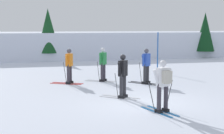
{
  "coord_description": "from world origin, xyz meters",
  "views": [
    {
      "loc": [
        -4.04,
        -11.38,
        2.78
      ],
      "look_at": [
        -0.36,
        3.63,
        0.9
      ],
      "focal_mm": 53.81,
      "sensor_mm": 36.0,
      "label": 1
    }
  ],
  "objects_px": {
    "skier_green": "(103,64)",
    "skier_orange": "(69,65)",
    "skier_blue": "(146,65)",
    "skier_white": "(163,84)",
    "skier_black": "(123,75)",
    "conifer_far_right": "(205,32)",
    "trail_marker_pole": "(158,53)",
    "conifer_far_left": "(48,31)"
  },
  "relations": [
    {
      "from": "skier_green",
      "to": "skier_orange",
      "type": "distance_m",
      "value": 1.76
    },
    {
      "from": "skier_blue",
      "to": "skier_white",
      "type": "height_order",
      "value": "same"
    },
    {
      "from": "skier_blue",
      "to": "skier_orange",
      "type": "height_order",
      "value": "same"
    },
    {
      "from": "skier_blue",
      "to": "skier_green",
      "type": "xyz_separation_m",
      "value": [
        -1.9,
        1.15,
        -0.0
      ]
    },
    {
      "from": "skier_black",
      "to": "skier_orange",
      "type": "xyz_separation_m",
      "value": [
        -1.65,
        3.76,
        0.0
      ]
    },
    {
      "from": "skier_orange",
      "to": "skier_blue",
      "type": "bearing_deg",
      "value": -13.52
    },
    {
      "from": "skier_blue",
      "to": "conifer_far_right",
      "type": "relative_size",
      "value": 0.43
    },
    {
      "from": "trail_marker_pole",
      "to": "skier_orange",
      "type": "bearing_deg",
      "value": -154.73
    },
    {
      "from": "skier_blue",
      "to": "skier_green",
      "type": "height_order",
      "value": "same"
    },
    {
      "from": "skier_black",
      "to": "skier_blue",
      "type": "bearing_deg",
      "value": 55.53
    },
    {
      "from": "skier_orange",
      "to": "conifer_far_left",
      "type": "xyz_separation_m",
      "value": [
        -0.36,
        11.37,
        1.5
      ]
    },
    {
      "from": "skier_orange",
      "to": "trail_marker_pole",
      "type": "xyz_separation_m",
      "value": [
        5.6,
        2.64,
        0.3
      ]
    },
    {
      "from": "skier_black",
      "to": "trail_marker_pole",
      "type": "relative_size",
      "value": 0.7
    },
    {
      "from": "skier_black",
      "to": "trail_marker_pole",
      "type": "height_order",
      "value": "trail_marker_pole"
    },
    {
      "from": "skier_blue",
      "to": "conifer_far_left",
      "type": "relative_size",
      "value": 0.41
    },
    {
      "from": "skier_white",
      "to": "trail_marker_pole",
      "type": "distance_m",
      "value": 9.48
    },
    {
      "from": "skier_green",
      "to": "conifer_far_left",
      "type": "bearing_deg",
      "value": 100.69
    },
    {
      "from": "skier_black",
      "to": "conifer_far_left",
      "type": "distance_m",
      "value": 15.34
    },
    {
      "from": "skier_black",
      "to": "conifer_far_left",
      "type": "relative_size",
      "value": 0.41
    },
    {
      "from": "skier_black",
      "to": "trail_marker_pole",
      "type": "distance_m",
      "value": 7.53
    },
    {
      "from": "skier_orange",
      "to": "skier_white",
      "type": "distance_m",
      "value": 6.65
    },
    {
      "from": "skier_green",
      "to": "skier_orange",
      "type": "bearing_deg",
      "value": -170.87
    },
    {
      "from": "skier_black",
      "to": "conifer_far_right",
      "type": "distance_m",
      "value": 18.71
    },
    {
      "from": "skier_white",
      "to": "skier_black",
      "type": "bearing_deg",
      "value": 104.84
    },
    {
      "from": "skier_white",
      "to": "conifer_far_left",
      "type": "bearing_deg",
      "value": 98.59
    },
    {
      "from": "skier_green",
      "to": "skier_orange",
      "type": "height_order",
      "value": "same"
    },
    {
      "from": "skier_white",
      "to": "trail_marker_pole",
      "type": "height_order",
      "value": "trail_marker_pole"
    },
    {
      "from": "skier_blue",
      "to": "trail_marker_pole",
      "type": "bearing_deg",
      "value": 60.71
    },
    {
      "from": "trail_marker_pole",
      "to": "conifer_far_right",
      "type": "distance_m",
      "value": 11.27
    },
    {
      "from": "skier_black",
      "to": "conifer_far_right",
      "type": "height_order",
      "value": "conifer_far_right"
    },
    {
      "from": "conifer_far_right",
      "to": "skier_orange",
      "type": "bearing_deg",
      "value": -140.72
    },
    {
      "from": "skier_blue",
      "to": "trail_marker_pole",
      "type": "relative_size",
      "value": 0.7
    },
    {
      "from": "skier_blue",
      "to": "skier_orange",
      "type": "bearing_deg",
      "value": 166.48
    },
    {
      "from": "skier_black",
      "to": "skier_blue",
      "type": "distance_m",
      "value": 3.5
    },
    {
      "from": "skier_orange",
      "to": "trail_marker_pole",
      "type": "relative_size",
      "value": 0.7
    },
    {
      "from": "skier_blue",
      "to": "skier_white",
      "type": "xyz_separation_m",
      "value": [
        -1.33,
        -5.37,
        0.04
      ]
    },
    {
      "from": "skier_orange",
      "to": "conifer_far_left",
      "type": "bearing_deg",
      "value": 91.81
    },
    {
      "from": "skier_orange",
      "to": "trail_marker_pole",
      "type": "bearing_deg",
      "value": 25.27
    },
    {
      "from": "skier_blue",
      "to": "skier_orange",
      "type": "xyz_separation_m",
      "value": [
        -3.63,
        0.87,
        -0.0
      ]
    },
    {
      "from": "skier_black",
      "to": "skier_white",
      "type": "distance_m",
      "value": 2.56
    },
    {
      "from": "skier_white",
      "to": "conifer_far_left",
      "type": "height_order",
      "value": "conifer_far_left"
    },
    {
      "from": "conifer_far_left",
      "to": "conifer_far_right",
      "type": "bearing_deg",
      "value": -2.24
    }
  ]
}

